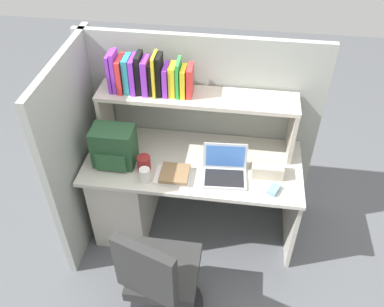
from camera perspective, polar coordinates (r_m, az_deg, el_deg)
name	(u,v)px	position (r m, az deg, el deg)	size (l,w,h in m)	color
ground_plane	(193,225)	(3.59, 0.11, -9.80)	(8.00, 8.00, 0.00)	#595B60
desk	(145,187)	(3.34, -6.53, -4.63)	(1.60, 0.70, 0.73)	beige
cubicle_partition_rear	(199,126)	(3.32, 1.03, 3.83)	(1.84, 0.05, 1.55)	#939991
cubicle_partition_left	(79,151)	(3.19, -15.29, 0.36)	(0.05, 1.06, 1.55)	#939991
overhead_hutch	(197,107)	(3.00, 0.67, 6.47)	(1.44, 0.28, 0.45)	#B3A99C
reference_books_on_shelf	(149,76)	(2.93, -6.02, 10.62)	(0.59, 0.18, 0.30)	purple
laptop	(225,170)	(2.92, 4.52, -2.27)	(0.33, 0.27, 0.22)	#B7BABF
backpack	(114,147)	(3.01, -10.75, 0.90)	(0.30, 0.22, 0.30)	#264C2D
computer_mouse	(274,190)	(2.88, 11.23, -4.91)	(0.06, 0.10, 0.03)	#7299C6
paper_cup	(145,175)	(2.89, -6.52, -2.96)	(0.08, 0.08, 0.10)	white
tissue_box	(268,170)	(2.97, 10.39, -2.19)	(0.22, 0.12, 0.10)	#BFB299
snack_canister	(144,163)	(2.98, -6.66, -1.31)	(0.10, 0.10, 0.11)	maroon
desk_book_stack	(174,175)	(2.92, -2.55, -2.92)	(0.25, 0.20, 0.05)	white
office_chair	(161,282)	(2.81, -4.37, -17.32)	(0.52, 0.54, 0.93)	black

